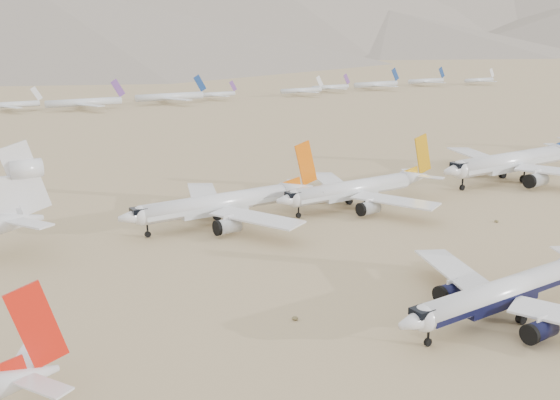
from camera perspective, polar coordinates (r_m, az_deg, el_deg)
ground at (r=107.33m, az=19.63°, el=-9.20°), size 7000.00×7000.00×0.00m
main_airliner at (r=102.84m, az=20.34°, el=-7.72°), size 44.50×43.47×15.71m
row2_navy_widebody at (r=199.06m, az=20.78°, el=3.35°), size 58.82×57.52×20.93m
row2_gold_tail at (r=158.52m, az=7.23°, el=1.05°), size 47.24×46.20×16.82m
row2_orange_tail at (r=143.69m, az=-5.02°, el=-0.26°), size 48.52×47.46×17.31m
distant_storage_row at (r=394.86m, az=-15.87°, el=8.79°), size 679.78×62.99×15.42m
foothills at (r=1307.09m, az=-5.94°, el=15.84°), size 4637.50×1395.00×155.00m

